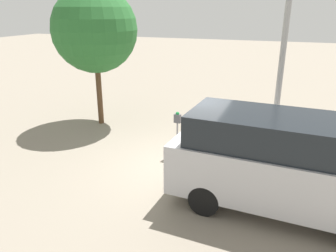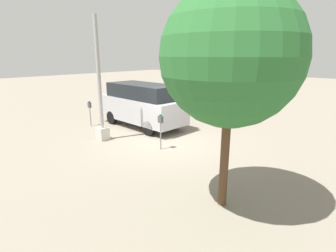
{
  "view_description": "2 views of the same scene",
  "coord_description": "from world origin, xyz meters",
  "px_view_note": "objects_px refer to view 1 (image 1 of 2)",
  "views": [
    {
      "loc": [
        2.66,
        -8.05,
        4.28
      ],
      "look_at": [
        -0.58,
        0.59,
        0.95
      ],
      "focal_mm": 35.0,
      "sensor_mm": 36.0,
      "label": 1
    },
    {
      "loc": [
        -6.92,
        7.68,
        3.58
      ],
      "look_at": [
        -0.27,
        0.17,
        0.85
      ],
      "focal_mm": 28.0,
      "sensor_mm": 36.0,
      "label": 2
    }
  ],
  "objects_px": {
    "parked_van": "(283,162)",
    "street_tree": "(95,30)",
    "parking_meter_near": "(177,124)",
    "lamp_post": "(276,108)"
  },
  "relations": [
    {
      "from": "parked_van",
      "to": "street_tree",
      "type": "relative_size",
      "value": 0.97
    },
    {
      "from": "parked_van",
      "to": "street_tree",
      "type": "height_order",
      "value": "street_tree"
    },
    {
      "from": "parking_meter_near",
      "to": "street_tree",
      "type": "xyz_separation_m",
      "value": [
        -3.8,
        1.84,
        2.49
      ]
    },
    {
      "from": "lamp_post",
      "to": "street_tree",
      "type": "bearing_deg",
      "value": 170.83
    },
    {
      "from": "lamp_post",
      "to": "parked_van",
      "type": "relative_size",
      "value": 1.03
    },
    {
      "from": "parking_meter_near",
      "to": "lamp_post",
      "type": "height_order",
      "value": "lamp_post"
    },
    {
      "from": "lamp_post",
      "to": "street_tree",
      "type": "relative_size",
      "value": 1.01
    },
    {
      "from": "parking_meter_near",
      "to": "street_tree",
      "type": "bearing_deg",
      "value": 158.51
    },
    {
      "from": "parking_meter_near",
      "to": "street_tree",
      "type": "distance_m",
      "value": 4.91
    },
    {
      "from": "parking_meter_near",
      "to": "street_tree",
      "type": "height_order",
      "value": "street_tree"
    }
  ]
}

